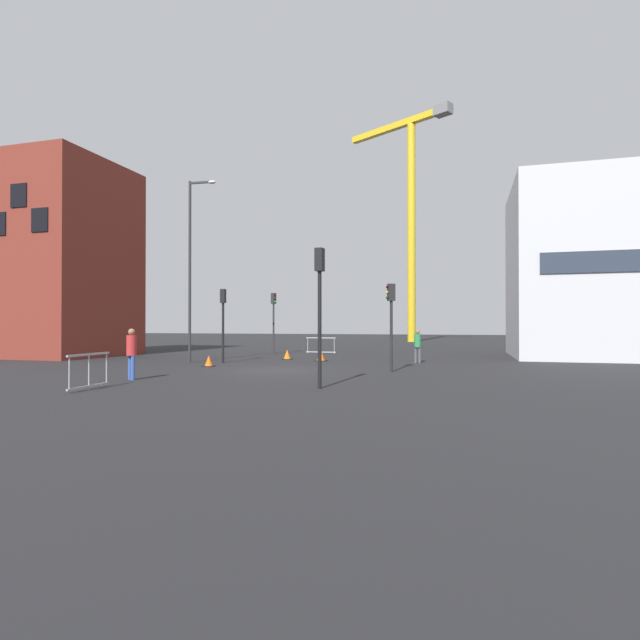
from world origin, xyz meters
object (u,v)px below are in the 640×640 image
(construction_crane, at_px, (410,199))
(streetlamp_tall, at_px, (192,260))
(traffic_cone_on_verge, at_px, (321,356))
(pedestrian_walking, at_px, (132,350))
(traffic_light_corner, at_px, (391,312))
(pedestrian_waiting, at_px, (418,344))
(traffic_light_far, at_px, (320,295))
(traffic_light_median, at_px, (223,313))
(traffic_cone_striped, at_px, (287,355))
(traffic_cone_by_barrier, at_px, (209,361))
(traffic_light_island, at_px, (274,313))

(construction_crane, distance_m, streetlamp_tall, 36.89)
(construction_crane, relative_size, traffic_cone_on_verge, 41.08)
(streetlamp_tall, distance_m, pedestrian_walking, 9.13)
(traffic_light_corner, distance_m, pedestrian_waiting, 5.44)
(construction_crane, height_order, streetlamp_tall, construction_crane)
(streetlamp_tall, bearing_deg, traffic_light_far, -41.83)
(traffic_light_median, distance_m, pedestrian_waiting, 9.97)
(pedestrian_waiting, height_order, traffic_cone_on_verge, pedestrian_waiting)
(streetlamp_tall, height_order, traffic_light_far, streetlamp_tall)
(traffic_cone_striped, xyz_separation_m, traffic_cone_by_barrier, (-1.85, -5.56, -0.01))
(pedestrian_waiting, relative_size, traffic_cone_by_barrier, 3.23)
(construction_crane, xyz_separation_m, pedestrian_waiting, (3.69, -31.55, -15.12))
(construction_crane, relative_size, traffic_light_island, 6.34)
(traffic_light_corner, bearing_deg, traffic_light_far, -102.47)
(streetlamp_tall, relative_size, pedestrian_waiting, 5.52)
(traffic_light_island, height_order, traffic_cone_striped, traffic_light_island)
(traffic_light_median, height_order, traffic_cone_on_verge, traffic_light_median)
(traffic_light_median, distance_m, traffic_cone_by_barrier, 3.16)
(traffic_light_far, bearing_deg, traffic_light_island, 115.85)
(pedestrian_waiting, bearing_deg, traffic_light_far, -99.68)
(streetlamp_tall, height_order, traffic_light_island, streetlamp_tall)
(traffic_light_far, xyz_separation_m, pedestrian_waiting, (1.90, 11.16, -1.87))
(streetlamp_tall, relative_size, traffic_light_far, 2.18)
(traffic_cone_on_verge, distance_m, traffic_cone_by_barrier, 6.25)
(pedestrian_walking, bearing_deg, traffic_light_corner, 33.60)
(traffic_cone_striped, distance_m, traffic_cone_on_verge, 2.33)
(streetlamp_tall, xyz_separation_m, pedestrian_walking, (2.19, -7.80, -4.22))
(traffic_light_corner, xyz_separation_m, traffic_cone_striped, (-6.68, 5.94, -2.20))
(traffic_light_median, xyz_separation_m, traffic_cone_on_verge, (4.40, 2.62, -2.24))
(streetlamp_tall, relative_size, traffic_cone_on_verge, 14.99)
(streetlamp_tall, height_order, traffic_cone_striped, streetlamp_tall)
(traffic_light_corner, relative_size, traffic_cone_on_verge, 5.83)
(traffic_light_island, height_order, pedestrian_walking, traffic_light_island)
(traffic_light_median, height_order, traffic_cone_striped, traffic_light_median)
(traffic_light_corner, bearing_deg, streetlamp_tall, 167.80)
(streetlamp_tall, bearing_deg, traffic_light_island, 81.29)
(traffic_light_median, height_order, traffic_light_island, traffic_light_island)
(traffic_cone_striped, relative_size, traffic_cone_on_verge, 0.87)
(traffic_light_island, distance_m, traffic_cone_by_barrier, 10.38)
(pedestrian_walking, relative_size, traffic_cone_striped, 3.32)
(traffic_light_far, height_order, traffic_cone_striped, traffic_light_far)
(construction_crane, distance_m, traffic_cone_striped, 34.84)
(traffic_cone_striped, bearing_deg, construction_crane, 83.39)
(traffic_cone_by_barrier, bearing_deg, traffic_light_corner, -2.54)
(traffic_light_median, relative_size, traffic_light_island, 0.93)
(streetlamp_tall, height_order, traffic_cone_by_barrier, streetlamp_tall)
(traffic_cone_striped, xyz_separation_m, traffic_cone_on_verge, (2.19, -0.79, 0.04))
(streetlamp_tall, height_order, traffic_cone_on_verge, streetlamp_tall)
(traffic_cone_striped, relative_size, traffic_cone_by_barrier, 1.04)
(traffic_cone_striped, height_order, traffic_cone_by_barrier, traffic_cone_striped)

